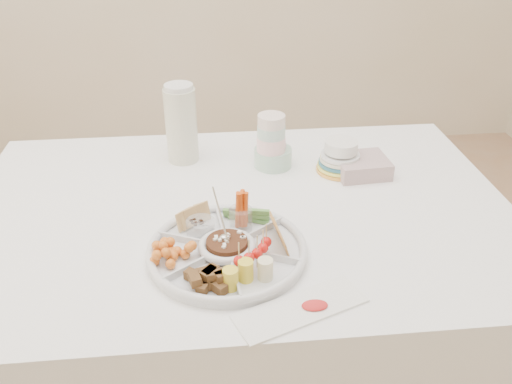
{
  "coord_description": "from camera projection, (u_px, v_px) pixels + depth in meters",
  "views": [
    {
      "loc": [
        -0.08,
        -1.27,
        1.56
      ],
      "look_at": [
        0.03,
        -0.12,
        0.87
      ],
      "focal_mm": 38.0,
      "sensor_mm": 36.0,
      "label": 1
    }
  ],
  "objects": [
    {
      "name": "pita_raisins",
      "position": [
        194.0,
        219.0,
        1.37
      ],
      "size": [
        0.13,
        0.13,
        0.05
      ],
      "primitive_type": null,
      "rotation": [
        0.0,
        0.0,
        -0.42
      ],
      "color": "tan",
      "rests_on": "party_tray"
    },
    {
      "name": "granola_chunks",
      "position": [
        206.0,
        277.0,
        1.19
      ],
      "size": [
        0.13,
        0.13,
        0.04
      ],
      "primitive_type": null,
      "rotation": [
        0.0,
        0.0,
        -0.42
      ],
      "color": "#4C3013",
      "rests_on": "party_tray"
    },
    {
      "name": "cup_stack",
      "position": [
        271.0,
        131.0,
        1.64
      ],
      "size": [
        0.11,
        0.11,
        0.25
      ],
      "primitive_type": "cylinder",
      "rotation": [
        0.0,
        0.0,
        -0.33
      ],
      "color": "silver",
      "rests_on": "dining_table"
    },
    {
      "name": "napkin_stack",
      "position": [
        361.0,
        166.0,
        1.66
      ],
      "size": [
        0.17,
        0.15,
        0.05
      ],
      "primitive_type": "cube",
      "rotation": [
        0.0,
        0.0,
        0.08
      ],
      "color": "#B49697",
      "rests_on": "dining_table"
    },
    {
      "name": "dining_table",
      "position": [
        241.0,
        310.0,
        1.69
      ],
      "size": [
        1.52,
        1.02,
        0.76
      ],
      "primitive_type": "cube",
      "color": "white",
      "rests_on": "floor"
    },
    {
      "name": "plate_stack",
      "position": [
        340.0,
        158.0,
        1.66
      ],
      "size": [
        0.19,
        0.19,
        0.09
      ],
      "primitive_type": "cylinder",
      "rotation": [
        0.0,
        0.0,
        -0.37
      ],
      "color": "#EAB54A",
      "rests_on": "dining_table"
    },
    {
      "name": "flower_bowl",
      "position": [
        273.0,
        153.0,
        1.69
      ],
      "size": [
        0.15,
        0.15,
        0.09
      ],
      "primitive_type": "cylinder",
      "rotation": [
        0.0,
        0.0,
        0.28
      ],
      "color": "silver",
      "rests_on": "dining_table"
    },
    {
      "name": "party_tray",
      "position": [
        227.0,
        248.0,
        1.3
      ],
      "size": [
        0.5,
        0.5,
        0.04
      ],
      "primitive_type": "cylinder",
      "rotation": [
        0.0,
        0.0,
        -0.42
      ],
      "color": "silver",
      "rests_on": "dining_table"
    },
    {
      "name": "cherries",
      "position": [
        172.0,
        251.0,
        1.27
      ],
      "size": [
        0.14,
        0.14,
        0.04
      ],
      "primitive_type": null,
      "rotation": [
        0.0,
        0.0,
        -0.42
      ],
      "color": "#CD5517",
      "rests_on": "party_tray"
    },
    {
      "name": "bean_dip",
      "position": [
        227.0,
        246.0,
        1.3
      ],
      "size": [
        0.13,
        0.13,
        0.04
      ],
      "primitive_type": "cylinder",
      "rotation": [
        0.0,
        0.0,
        -0.42
      ],
      "color": "#54331E",
      "rests_on": "party_tray"
    },
    {
      "name": "tortillas",
      "position": [
        280.0,
        235.0,
        1.31
      ],
      "size": [
        0.14,
        0.14,
        0.07
      ],
      "primitive_type": null,
      "rotation": [
        0.0,
        0.0,
        -0.42
      ],
      "color": "#BA7537",
      "rests_on": "party_tray"
    },
    {
      "name": "placemat",
      "position": [
        301.0,
        308.0,
        1.15
      ],
      "size": [
        0.31,
        0.2,
        0.01
      ],
      "primitive_type": "cube",
      "rotation": [
        0.0,
        0.0,
        0.38
      ],
      "color": "silver",
      "rests_on": "dining_table"
    },
    {
      "name": "thermos",
      "position": [
        181.0,
        123.0,
        1.69
      ],
      "size": [
        0.1,
        0.1,
        0.26
      ],
      "primitive_type": "cylinder",
      "rotation": [
        0.0,
        0.0,
        0.01
      ],
      "color": "beige",
      "rests_on": "dining_table"
    },
    {
      "name": "carrot_cucumber",
      "position": [
        245.0,
        206.0,
        1.38
      ],
      "size": [
        0.15,
        0.15,
        0.1
      ],
      "primitive_type": null,
      "rotation": [
        0.0,
        0.0,
        -0.42
      ],
      "color": "#D54C10",
      "rests_on": "party_tray"
    },
    {
      "name": "banana_tomato",
      "position": [
        264.0,
        261.0,
        1.2
      ],
      "size": [
        0.15,
        0.15,
        0.09
      ],
      "primitive_type": null,
      "rotation": [
        0.0,
        0.0,
        -0.42
      ],
      "color": "#F1EE69",
      "rests_on": "party_tray"
    }
  ]
}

